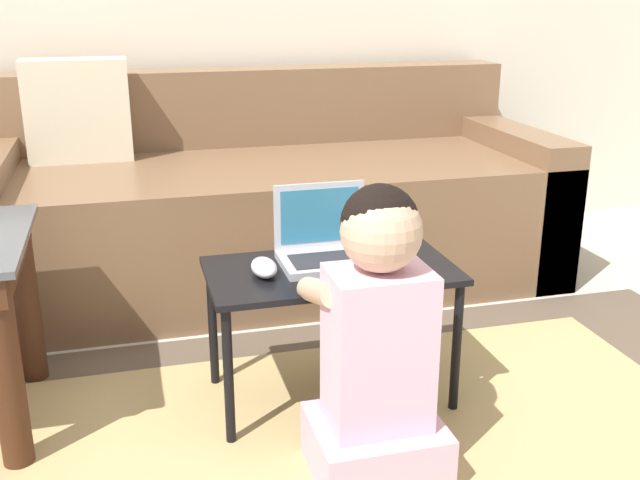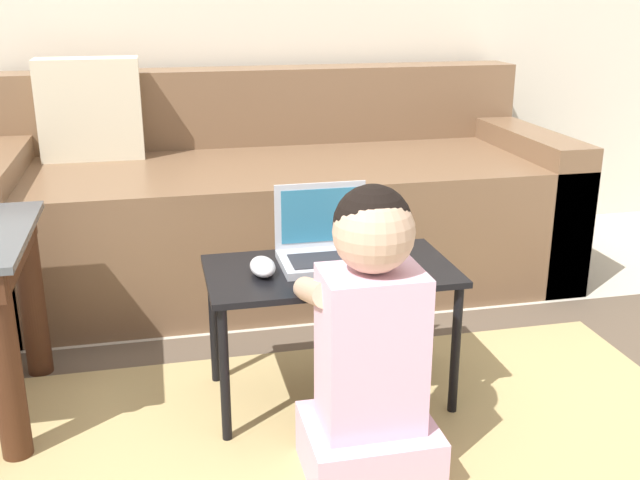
{
  "view_description": "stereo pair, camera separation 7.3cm",
  "coord_description": "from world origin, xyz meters",
  "px_view_note": "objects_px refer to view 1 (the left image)",
  "views": [
    {
      "loc": [
        -0.46,
        -1.51,
        1.05
      ],
      "look_at": [
        0.02,
        0.26,
        0.44
      ],
      "focal_mm": 42.0,
      "sensor_mm": 36.0,
      "label": 1
    },
    {
      "loc": [
        -0.39,
        -1.53,
        1.05
      ],
      "look_at": [
        0.02,
        0.26,
        0.44
      ],
      "focal_mm": 42.0,
      "sensor_mm": 36.0,
      "label": 2
    }
  ],
  "objects_px": {
    "laptop_desk": "(331,284)",
    "couch": "(266,204)",
    "person_seated": "(377,345)",
    "computer_mouse": "(264,267)",
    "laptop": "(326,249)"
  },
  "relations": [
    {
      "from": "laptop_desk",
      "to": "couch",
      "type": "bearing_deg",
      "value": 89.19
    },
    {
      "from": "laptop",
      "to": "laptop_desk",
      "type": "bearing_deg",
      "value": -89.11
    },
    {
      "from": "laptop_desk",
      "to": "person_seated",
      "type": "bearing_deg",
      "value": -89.05
    },
    {
      "from": "couch",
      "to": "laptop",
      "type": "height_order",
      "value": "couch"
    },
    {
      "from": "couch",
      "to": "person_seated",
      "type": "relative_size",
      "value": 3.05
    },
    {
      "from": "laptop_desk",
      "to": "computer_mouse",
      "type": "xyz_separation_m",
      "value": [
        -0.17,
        -0.01,
        0.06
      ]
    },
    {
      "from": "laptop",
      "to": "computer_mouse",
      "type": "height_order",
      "value": "laptop"
    },
    {
      "from": "couch",
      "to": "person_seated",
      "type": "xyz_separation_m",
      "value": [
        -0.01,
        -1.3,
        0.04
      ]
    },
    {
      "from": "laptop_desk",
      "to": "computer_mouse",
      "type": "distance_m",
      "value": 0.19
    },
    {
      "from": "couch",
      "to": "laptop_desk",
      "type": "distance_m",
      "value": 0.95
    },
    {
      "from": "laptop",
      "to": "computer_mouse",
      "type": "relative_size",
      "value": 2.13
    },
    {
      "from": "computer_mouse",
      "to": "person_seated",
      "type": "bearing_deg",
      "value": -62.17
    },
    {
      "from": "couch",
      "to": "laptop_desk",
      "type": "xyz_separation_m",
      "value": [
        -0.01,
        -0.95,
        0.05
      ]
    },
    {
      "from": "person_seated",
      "to": "laptop_desk",
      "type": "bearing_deg",
      "value": 90.95
    },
    {
      "from": "laptop_desk",
      "to": "laptop",
      "type": "bearing_deg",
      "value": 90.89
    }
  ]
}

